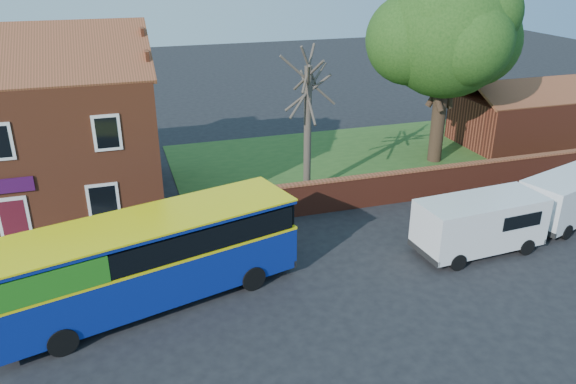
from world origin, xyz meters
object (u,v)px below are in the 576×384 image
object	(u,v)px
van_near	(480,222)
van_far	(571,196)
large_tree	(447,36)
bus	(140,259)

from	to	relation	value
van_near	van_far	bearing A→B (deg)	7.92
van_far	large_tree	world-z (taller)	large_tree
large_tree	bus	bearing A→B (deg)	-150.10
van_far	large_tree	size ratio (longest dim) A/B	0.51
bus	van_near	world-z (taller)	bus
bus	van_far	bearing A→B (deg)	-12.50
van_near	large_tree	bearing A→B (deg)	64.36
van_far	large_tree	distance (m)	10.86
van_near	van_far	world-z (taller)	van_near
bus	van_far	world-z (taller)	bus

